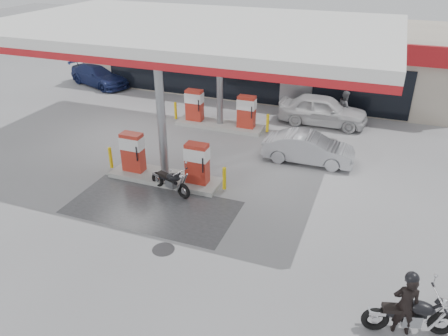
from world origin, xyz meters
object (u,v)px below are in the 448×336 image
object	(u,v)px
biker_main	(405,305)
hatchback_silver	(308,148)
parked_car_left	(100,75)
pump_island_far	(220,113)
parked_motorcycle	(171,182)
sedan_white	(323,110)
main_motorcycle	(411,316)
pump_island_near	(165,164)
attendant	(345,107)

from	to	relation	value
biker_main	hatchback_silver	size ratio (longest dim) A/B	0.45
hatchback_silver	parked_car_left	bearing A→B (deg)	65.50
pump_island_far	biker_main	xyz separation A→B (m)	(8.86, -10.79, 0.15)
parked_motorcycle	pump_island_far	bearing A→B (deg)	114.58
parked_motorcycle	sedan_white	xyz separation A→B (m)	(4.13, 9.01, 0.31)
main_motorcycle	pump_island_near	bearing A→B (deg)	136.62
main_motorcycle	attendant	bearing A→B (deg)	87.60
pump_island_far	pump_island_near	bearing A→B (deg)	-90.00
main_motorcycle	hatchback_silver	size ratio (longest dim) A/B	0.57
biker_main	hatchback_silver	bearing A→B (deg)	-73.64
pump_island_near	pump_island_far	size ratio (longest dim) A/B	1.00
sedan_white	attendant	xyz separation A→B (m)	(1.03, 0.60, 0.09)
pump_island_near	biker_main	bearing A→B (deg)	-28.42
attendant	hatchback_silver	bearing A→B (deg)	159.56
biker_main	parked_motorcycle	bearing A→B (deg)	-34.44
attendant	main_motorcycle	bearing A→B (deg)	-177.61
pump_island_far	main_motorcycle	size ratio (longest dim) A/B	2.34
main_motorcycle	biker_main	world-z (taller)	biker_main
hatchback_silver	parked_car_left	distance (m)	16.28
biker_main	parked_motorcycle	world-z (taller)	biker_main
pump_island_far	attendant	world-z (taller)	pump_island_far
sedan_white	hatchback_silver	bearing A→B (deg)	-178.35
sedan_white	attendant	distance (m)	1.20
pump_island_near	parked_motorcycle	bearing A→B (deg)	-50.49
pump_island_near	attendant	xyz separation A→B (m)	(5.83, 8.80, 0.14)
parked_car_left	main_motorcycle	bearing A→B (deg)	-107.58
main_motorcycle	sedan_white	xyz separation A→B (m)	(-4.25, 12.93, 0.26)
parked_motorcycle	hatchback_silver	bearing A→B (deg)	64.72
pump_island_far	parked_car_left	xyz separation A→B (m)	(-10.00, 4.00, -0.03)
hatchback_silver	attendant	bearing A→B (deg)	-10.82
pump_island_near	biker_main	distance (m)	10.07
biker_main	attendant	bearing A→B (deg)	-85.97
attendant	hatchback_silver	xyz separation A→B (m)	(-0.87, -5.20, -0.22)
attendant	biker_main	bearing A→B (deg)	-178.43
attendant	pump_island_near	bearing A→B (deg)	135.50
main_motorcycle	attendant	size ratio (longest dim) A/B	1.29
biker_main	parked_car_left	distance (m)	23.97
pump_island_near	sedan_white	distance (m)	9.50
main_motorcycle	parked_motorcycle	size ratio (longest dim) A/B	1.13
attendant	hatchback_silver	size ratio (longest dim) A/B	0.44
parked_motorcycle	sedan_white	distance (m)	9.92
main_motorcycle	biker_main	bearing A→B (deg)	-178.77
parked_motorcycle	hatchback_silver	distance (m)	6.16
biker_main	sedan_white	distance (m)	13.61
pump_island_far	parked_car_left	distance (m)	10.77
parked_car_left	hatchback_silver	bearing A→B (deg)	-93.01
biker_main	attendant	world-z (taller)	biker_main
biker_main	attendant	size ratio (longest dim) A/B	1.01
attendant	pump_island_far	bearing A→B (deg)	104.68
attendant	parked_car_left	bearing A→B (deg)	74.70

